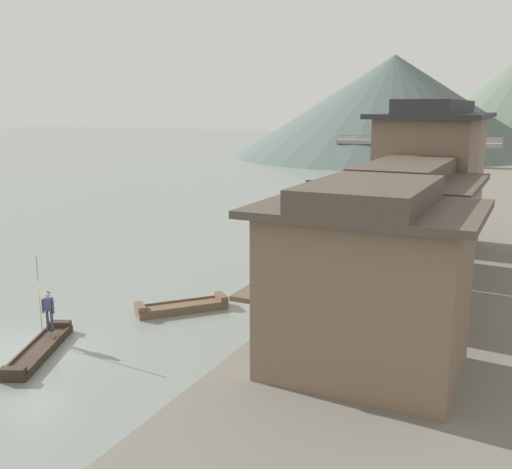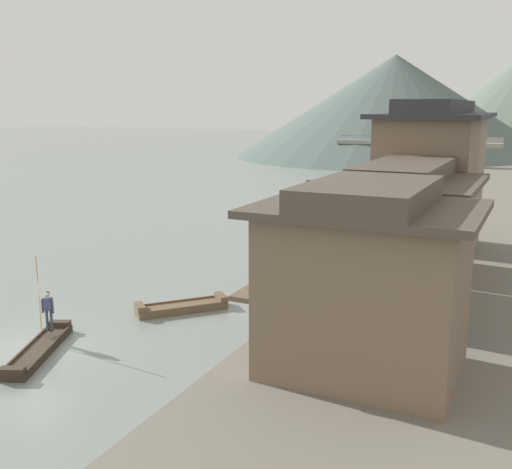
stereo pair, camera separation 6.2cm
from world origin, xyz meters
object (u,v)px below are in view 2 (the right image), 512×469
at_px(boatman_person, 48,306).
at_px(house_waterfront_narrow, 441,176).
at_px(boat_moored_third, 348,222).
at_px(stone_bridge, 416,148).
at_px(boat_midriver_upstream, 370,236).
at_px(boat_moored_nearest, 351,211).
at_px(house_waterfront_second, 402,236).
at_px(house_waterfront_tall, 425,188).
at_px(boat_foreground_poled, 39,350).
at_px(boat_upstream_distant, 381,178).
at_px(boat_midriver_drifting, 182,307).
at_px(boat_moored_second, 409,199).
at_px(boat_moored_far, 317,186).
at_px(house_waterfront_nearest, 365,280).

distance_m(boatman_person, house_waterfront_narrow, 23.99).
bearing_deg(boat_moored_third, stone_bridge, 94.74).
distance_m(boatman_person, boat_midriver_upstream, 24.25).
bearing_deg(boat_moored_nearest, house_waterfront_second, -68.69).
distance_m(house_waterfront_second, house_waterfront_tall, 6.36).
bearing_deg(boat_foreground_poled, boatman_person, 114.76).
bearing_deg(boat_midriver_upstream, house_waterfront_tall, -59.54).
bearing_deg(house_waterfront_narrow, boat_upstream_distant, 108.92).
height_order(boat_foreground_poled, boat_midriver_drifting, boat_midriver_drifting).
distance_m(boat_midriver_upstream, house_waterfront_narrow, 7.28).
height_order(boat_foreground_poled, boatman_person, boatman_person).
xyz_separation_m(boat_upstream_distant, stone_bridge, (1.41, 14.33, 2.98)).
xyz_separation_m(boat_moored_second, boat_moored_third, (-1.80, -14.13, 0.04)).
bearing_deg(boat_moored_third, house_waterfront_narrow, -42.23).
relative_size(boat_foreground_poled, boat_moored_third, 0.84).
distance_m(boat_moored_third, house_waterfront_narrow, 11.62).
bearing_deg(house_waterfront_narrow, boat_moored_nearest, 126.24).
xyz_separation_m(boat_midriver_drifting, house_waterfront_narrow, (8.73, 15.45, 4.84)).
distance_m(boatman_person, boat_moored_third, 28.15).
distance_m(boat_midriver_drifting, stone_bridge, 67.77).
relative_size(boat_midriver_drifting, boat_midriver_upstream, 1.04).
xyz_separation_m(boat_foreground_poled, boat_moored_third, (3.11, 28.98, 0.10)).
height_order(boat_moored_far, boat_upstream_distant, boat_moored_far).
distance_m(boat_moored_nearest, boat_moored_third, 5.90).
bearing_deg(boat_midriver_upstream, boat_foreground_poled, -103.88).
xyz_separation_m(boat_midriver_drifting, house_waterfront_second, (9.10, 3.25, 3.52)).
bearing_deg(boat_midriver_drifting, boat_foreground_poled, -109.10).
xyz_separation_m(house_waterfront_nearest, house_waterfront_narrow, (-0.77, 19.34, 1.31)).
xyz_separation_m(boat_foreground_poled, boat_moored_far, (-6.78, 48.82, 0.02)).
bearing_deg(boat_midriver_drifting, boat_moored_nearest, 91.34).
xyz_separation_m(house_waterfront_second, house_waterfront_tall, (-0.27, 6.22, 1.32)).
distance_m(boatman_person, boat_midriver_drifting, 6.12).
xyz_separation_m(boat_midriver_upstream, house_waterfront_tall, (5.02, -8.53, 4.73)).
xyz_separation_m(boat_moored_nearest, boat_midriver_upstream, (4.47, -10.26, 0.16)).
distance_m(boat_midriver_upstream, house_waterfront_tall, 10.97).
xyz_separation_m(boat_moored_nearest, boat_moored_far, (-8.34, 14.14, 0.04)).
height_order(boat_midriver_upstream, house_waterfront_tall, house_waterfront_tall).
distance_m(boat_moored_far, boat_midriver_upstream, 27.56).
distance_m(boat_foreground_poled, house_waterfront_tall, 19.95).
bearing_deg(boat_foreground_poled, boat_moored_far, 97.90).
xyz_separation_m(boat_moored_second, boat_midriver_drifting, (-2.69, -36.69, -0.03)).
bearing_deg(house_waterfront_narrow, stone_bridge, 102.51).
bearing_deg(boat_midriver_drifting, boat_upstream_distant, 94.56).
bearing_deg(house_waterfront_tall, house_waterfront_nearest, -87.14).
xyz_separation_m(boat_foreground_poled, stone_bridge, (-0.63, 74.07, 2.98)).
bearing_deg(boat_moored_third, house_waterfront_tall, -58.78).
bearing_deg(boat_moored_nearest, house_waterfront_tall, -63.21).
height_order(boat_moored_third, house_waterfront_narrow, house_waterfront_narrow).
height_order(house_waterfront_tall, house_waterfront_narrow, same).
bearing_deg(house_waterfront_tall, boat_moored_nearest, 116.79).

